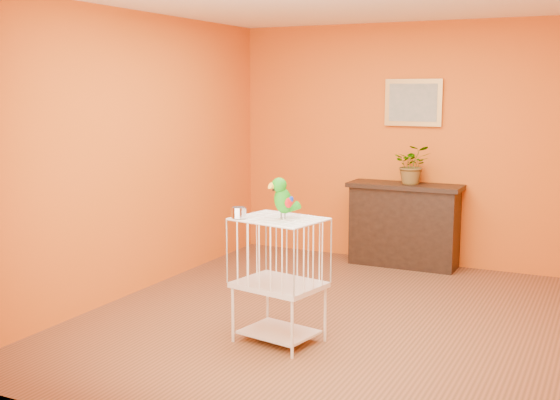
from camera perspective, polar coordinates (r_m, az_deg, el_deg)
The scene contains 8 objects.
ground at distance 5.90m, azimuth 4.48°, elevation -9.76°, with size 4.50×4.50×0.00m, color brown.
room_shell at distance 5.59m, azimuth 4.68°, elevation 5.80°, with size 4.50×4.50×4.50m.
console_cabinet at distance 7.66m, azimuth 10.03°, elevation -2.00°, with size 1.21×0.43×0.90m.
potted_plant at distance 7.53m, azimuth 10.66°, elevation 2.48°, with size 0.38×0.42×0.33m, color #26722D.
framed_picture at distance 7.69m, azimuth 10.78°, elevation 7.79°, with size 0.62×0.04×0.50m.
birdcage at distance 5.28m, azimuth -0.08°, elevation -6.40°, with size 0.69×0.58×0.95m.
feed_cup at distance 5.17m, azimuth -3.39°, elevation -1.01°, with size 0.11×0.11×0.08m, color silver.
parrot at distance 5.15m, azimuth 0.23°, elevation 0.20°, with size 0.20×0.26×0.31m.
Camera 1 is at (2.03, -5.20, 1.90)m, focal length 45.00 mm.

